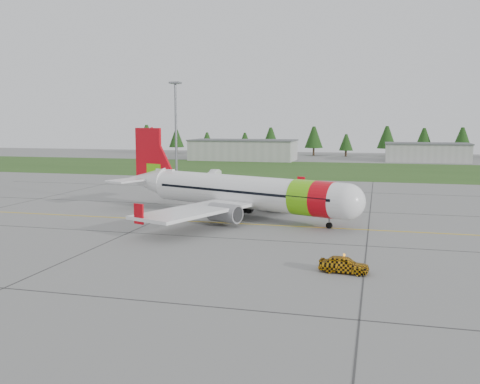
# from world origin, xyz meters

# --- Properties ---
(ground) EXTENTS (320.00, 320.00, 0.00)m
(ground) POSITION_xyz_m (0.00, 0.00, 0.00)
(ground) COLOR gray
(ground) RESTS_ON ground
(aircraft) EXTENTS (34.80, 33.06, 11.02)m
(aircraft) POSITION_xyz_m (-5.75, 12.30, 3.18)
(aircraft) COLOR white
(aircraft) RESTS_ON ground
(follow_me_car) EXTENTS (1.51, 1.73, 3.94)m
(follow_me_car) POSITION_xyz_m (8.44, -9.80, 1.97)
(follow_me_car) COLOR #FAAF0D
(follow_me_car) RESTS_ON ground
(service_van) EXTENTS (1.79, 1.70, 4.83)m
(service_van) POSITION_xyz_m (-23.60, 58.75, 2.42)
(service_van) COLOR white
(service_van) RESTS_ON ground
(grass_strip) EXTENTS (320.00, 50.00, 0.03)m
(grass_strip) POSITION_xyz_m (0.00, 82.00, 0.01)
(grass_strip) COLOR #30561E
(grass_strip) RESTS_ON ground
(taxi_guideline) EXTENTS (120.00, 0.25, 0.02)m
(taxi_guideline) POSITION_xyz_m (0.00, 8.00, 0.01)
(taxi_guideline) COLOR gold
(taxi_guideline) RESTS_ON ground
(hangar_west) EXTENTS (32.00, 14.00, 6.00)m
(hangar_west) POSITION_xyz_m (-30.00, 110.00, 3.00)
(hangar_west) COLOR #A8A8A3
(hangar_west) RESTS_ON ground
(hangar_east) EXTENTS (24.00, 12.00, 5.20)m
(hangar_east) POSITION_xyz_m (25.00, 118.00, 2.60)
(hangar_east) COLOR #A8A8A3
(hangar_east) RESTS_ON ground
(floodlight_mast) EXTENTS (0.50, 0.50, 20.00)m
(floodlight_mast) POSITION_xyz_m (-32.00, 58.00, 10.00)
(floodlight_mast) COLOR slate
(floodlight_mast) RESTS_ON ground
(treeline) EXTENTS (160.00, 8.00, 10.00)m
(treeline) POSITION_xyz_m (0.00, 138.00, 5.00)
(treeline) COLOR #1C3F14
(treeline) RESTS_ON ground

